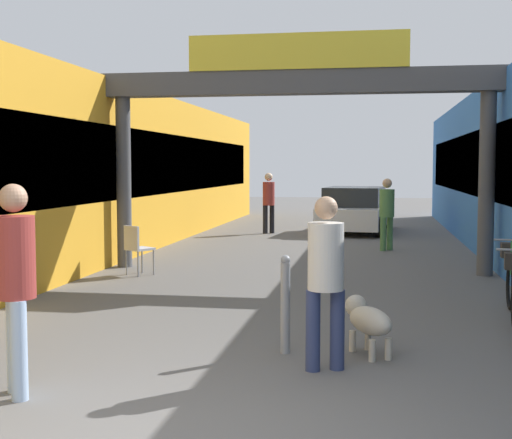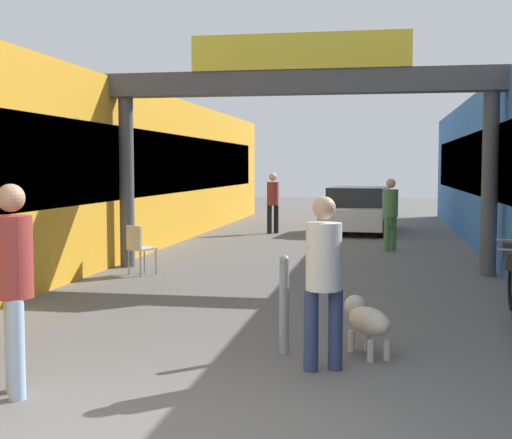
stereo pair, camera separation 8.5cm
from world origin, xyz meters
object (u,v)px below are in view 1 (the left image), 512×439
object	(u,v)px
bollard_post_metal	(285,303)
pedestrian_companion	(15,275)
pedestrian_carrying_crate	(387,209)
pedestrian_elderly_walking	(269,199)
parked_car_white	(355,210)
dog_on_leash	(367,319)
pedestrian_with_dog	(326,272)
cafe_chair_aluminium_nearer	(136,245)

from	to	relation	value
bollard_post_metal	pedestrian_companion	bearing A→B (deg)	-139.63
pedestrian_companion	pedestrian_carrying_crate	world-z (taller)	pedestrian_companion
pedestrian_elderly_walking	parked_car_white	distance (m)	2.62
dog_on_leash	bollard_post_metal	world-z (taller)	bollard_post_metal
pedestrian_carrying_crate	dog_on_leash	distance (m)	9.29
pedestrian_with_dog	parked_car_white	xyz separation A→B (m)	(-0.12, 14.43, -0.30)
pedestrian_carrying_crate	dog_on_leash	xyz separation A→B (m)	(-0.33, -9.27, -0.58)
pedestrian_with_dog	dog_on_leash	bearing A→B (deg)	59.21
pedestrian_companion	dog_on_leash	size ratio (longest dim) A/B	2.21
pedestrian_carrying_crate	cafe_chair_aluminium_nearer	size ratio (longest dim) A/B	1.86
pedestrian_with_dog	cafe_chair_aluminium_nearer	size ratio (longest dim) A/B	1.86
cafe_chair_aluminium_nearer	parked_car_white	bearing A→B (deg)	68.39
pedestrian_companion	parked_car_white	xyz separation A→B (m)	(2.39, 15.63, -0.39)
dog_on_leash	pedestrian_with_dog	bearing A→B (deg)	-120.79
pedestrian_carrying_crate	pedestrian_elderly_walking	world-z (taller)	pedestrian_elderly_walking
pedestrian_companion	bollard_post_metal	size ratio (longest dim) A/B	1.75
cafe_chair_aluminium_nearer	pedestrian_companion	bearing A→B (deg)	-79.53
parked_car_white	pedestrian_carrying_crate	bearing A→B (deg)	-79.37
cafe_chair_aluminium_nearer	pedestrian_with_dog	bearing A→B (deg)	-55.22
dog_on_leash	cafe_chair_aluminium_nearer	world-z (taller)	cafe_chair_aluminium_nearer
pedestrian_with_dog	pedestrian_companion	bearing A→B (deg)	-154.51
bollard_post_metal	pedestrian_with_dog	bearing A→B (deg)	-50.85
dog_on_leash	pedestrian_companion	bearing A→B (deg)	-147.46
dog_on_leash	bollard_post_metal	distance (m)	0.86
pedestrian_with_dog	bollard_post_metal	xyz separation A→B (m)	(-0.45, 0.55, -0.43)
pedestrian_with_dog	parked_car_white	bearing A→B (deg)	90.49
pedestrian_carrying_crate	pedestrian_with_dog	bearing A→B (deg)	-94.17
pedestrian_elderly_walking	parked_car_white	xyz separation A→B (m)	(2.45, 0.85, -0.36)
pedestrian_with_dog	pedestrian_companion	xyz separation A→B (m)	(-2.51, -1.20, 0.09)
pedestrian_companion	pedestrian_carrying_crate	distance (m)	11.58
pedestrian_with_dog	pedestrian_carrying_crate	distance (m)	9.95
pedestrian_elderly_walking	dog_on_leash	world-z (taller)	pedestrian_elderly_walking
pedestrian_with_dog	pedestrian_carrying_crate	world-z (taller)	pedestrian_with_dog
pedestrian_elderly_walking	dog_on_leash	distance (m)	13.28
pedestrian_carrying_crate	dog_on_leash	bearing A→B (deg)	-92.06
parked_car_white	pedestrian_companion	bearing A→B (deg)	-98.68
pedestrian_companion	pedestrian_elderly_walking	distance (m)	14.78
dog_on_leash	cafe_chair_aluminium_nearer	size ratio (longest dim) A/B	0.91
pedestrian_with_dog	cafe_chair_aluminium_nearer	distance (m)	6.53
pedestrian_carrying_crate	parked_car_white	distance (m)	4.60
pedestrian_elderly_walking	parked_car_white	size ratio (longest dim) A/B	0.42
pedestrian_with_dog	pedestrian_companion	size ratio (longest dim) A/B	0.92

